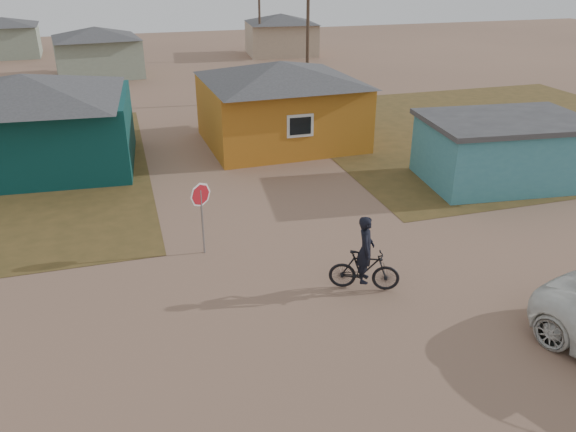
% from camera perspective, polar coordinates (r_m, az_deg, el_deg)
% --- Properties ---
extents(ground, '(120.00, 120.00, 0.00)m').
position_cam_1_polar(ground, '(14.85, 5.00, -9.05)').
color(ground, '#8C6751').
extents(grass_ne, '(20.00, 18.00, 0.00)m').
position_cam_1_polar(grass_ne, '(31.85, 20.34, 8.30)').
color(grass_ne, brown).
rests_on(grass_ne, ground).
extents(house_teal, '(8.93, 7.08, 4.00)m').
position_cam_1_polar(house_teal, '(25.93, -24.78, 8.74)').
color(house_teal, '#093332').
rests_on(house_teal, ground).
extents(house_yellow, '(7.72, 6.76, 3.90)m').
position_cam_1_polar(house_yellow, '(27.14, -0.75, 11.53)').
color(house_yellow, '#B66D1C').
rests_on(house_yellow, ground).
extents(shed_turquoise, '(6.71, 4.93, 2.60)m').
position_cam_1_polar(shed_turquoise, '(23.91, 20.99, 6.30)').
color(shed_turquoise, teal).
rests_on(shed_turquoise, ground).
extents(house_pale_west, '(7.04, 6.15, 3.60)m').
position_cam_1_polar(house_pale_west, '(45.86, -18.80, 15.59)').
color(house_pale_west, gray).
rests_on(house_pale_west, ground).
extents(house_beige_east, '(6.95, 6.05, 3.60)m').
position_cam_1_polar(house_beige_east, '(53.85, -0.70, 18.04)').
color(house_beige_east, tan).
rests_on(house_beige_east, ground).
extents(house_pale_north, '(6.28, 5.81, 3.40)m').
position_cam_1_polar(house_pale_north, '(58.49, -26.78, 15.98)').
color(house_pale_north, gray).
rests_on(house_pale_north, ground).
extents(utility_pole_near, '(1.40, 0.20, 8.00)m').
position_cam_1_polar(utility_pole_near, '(35.47, 2.02, 18.18)').
color(utility_pole_near, '#49372C').
rests_on(utility_pole_near, ground).
extents(utility_pole_far, '(1.40, 0.20, 8.00)m').
position_cam_1_polar(utility_pole_far, '(51.05, -2.93, 20.21)').
color(utility_pole_far, '#49372C').
rests_on(utility_pole_far, ground).
extents(stop_sign, '(0.75, 0.16, 2.30)m').
position_cam_1_polar(stop_sign, '(16.72, -8.83, 1.46)').
color(stop_sign, gray).
rests_on(stop_sign, ground).
extents(cyclist, '(1.97, 1.27, 2.16)m').
position_cam_1_polar(cyclist, '(15.23, 7.80, -4.79)').
color(cyclist, black).
rests_on(cyclist, ground).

